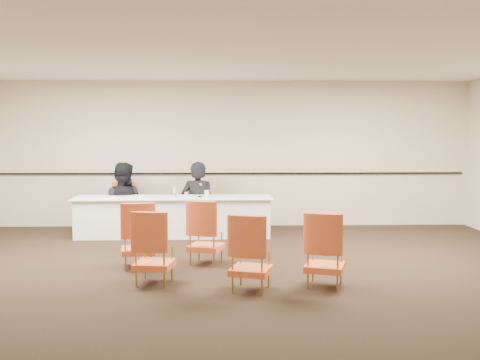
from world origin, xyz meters
name	(u,v)px	position (x,y,z in m)	size (l,w,h in m)	color
floor	(229,276)	(0.00, 0.00, 0.00)	(10.00, 10.00, 0.00)	black
ceiling	(229,49)	(0.00, 0.00, 3.00)	(10.00, 10.00, 0.00)	silver
wall_back	(228,154)	(0.00, 4.00, 1.50)	(10.00, 0.04, 3.00)	beige
wall_rail	(228,173)	(0.00, 3.96, 1.10)	(9.80, 0.04, 0.03)	black
panel_table	(174,217)	(-1.02, 2.88, 0.37)	(3.68, 0.85, 0.74)	white
panelist_main	(198,209)	(-0.59, 3.43, 0.43)	(0.69, 0.45, 1.89)	black
panelist_main_chair	(198,207)	(-0.59, 3.43, 0.47)	(0.50, 0.50, 0.95)	#C55323
panelist_second	(122,209)	(-2.08, 3.42, 0.45)	(0.88, 0.69, 1.82)	black
panelist_second_chair	(122,207)	(-2.08, 3.42, 0.47)	(0.50, 0.50, 0.95)	#C55323
papers	(193,197)	(-0.66, 2.78, 0.74)	(0.30, 0.22, 0.00)	white
microphone	(200,190)	(-0.53, 2.82, 0.87)	(0.09, 0.18, 0.26)	black
water_bottle	(174,192)	(-1.00, 2.84, 0.84)	(0.06, 0.06, 0.21)	teal
drinking_glass	(186,195)	(-0.77, 2.81, 0.79)	(0.06, 0.06, 0.10)	silver
coffee_cup	(207,194)	(-0.39, 2.70, 0.81)	(0.09, 0.09, 0.14)	white
aud_chair_front_left	(138,234)	(-1.30, 0.51, 0.47)	(0.50, 0.50, 0.95)	#C55323
aud_chair_front_mid	(206,232)	(-0.34, 0.69, 0.47)	(0.50, 0.50, 0.95)	#C55323
aud_chair_back_left	(154,247)	(-0.96, -0.35, 0.47)	(0.50, 0.50, 0.95)	#C55323
aud_chair_back_mid	(251,252)	(0.26, -0.67, 0.47)	(0.50, 0.50, 0.95)	#C55323
aud_chair_back_right	(325,249)	(1.19, -0.54, 0.47)	(0.50, 0.50, 0.95)	#C55323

